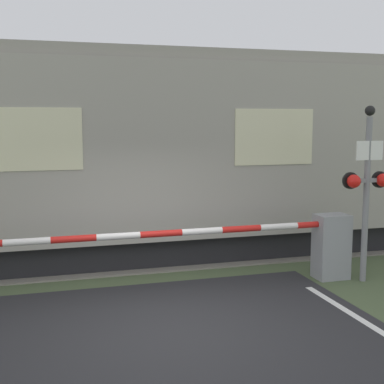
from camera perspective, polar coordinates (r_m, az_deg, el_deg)
name	(u,v)px	position (r m, az deg, el deg)	size (l,w,h in m)	color
ground_plane	(173,326)	(7.88, -2.08, -14.08)	(80.00, 80.00, 0.00)	#475638
track_bed	(126,254)	(11.84, -7.10, -6.54)	(36.00, 3.20, 0.13)	slate
train	(245,152)	(12.23, 5.68, 4.25)	(16.68, 3.11, 4.30)	black
crossing_barrier	(300,244)	(9.94, 11.45, -5.44)	(6.85, 0.44, 1.20)	gray
signal_post	(367,183)	(10.04, 18.18, 0.96)	(0.90, 0.26, 3.17)	gray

